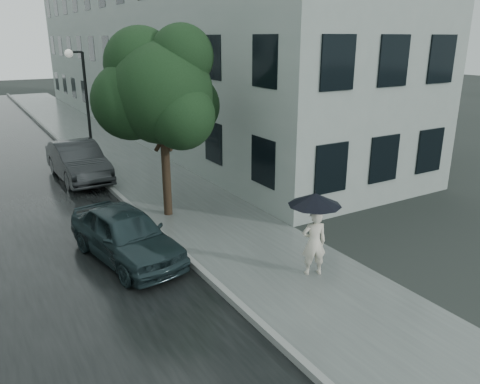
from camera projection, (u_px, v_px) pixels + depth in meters
ground at (265, 264)px, 11.43m from camera, size 120.00×120.00×0.00m
sidewalk at (123, 159)px, 21.32m from camera, size 3.50×60.00×0.01m
kerb_near at (82, 162)px, 20.41m from camera, size 0.15×60.00×0.15m
building_near at (163, 50)px, 28.56m from camera, size 7.02×36.00×9.00m
pedestrian at (314, 243)px, 10.69m from camera, size 0.67×0.56×1.58m
umbrella at (315, 199)px, 10.34m from camera, size 1.36×1.36×1.11m
street_tree at (161, 91)px, 13.54m from camera, size 3.86×3.51×5.66m
lamp_post at (83, 101)px, 19.16m from camera, size 0.84×0.41×4.82m
car_near at (126, 234)px, 11.48m from camera, size 2.18×4.07×1.32m
car_far at (78, 161)px, 18.01m from camera, size 1.67×4.44×1.45m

